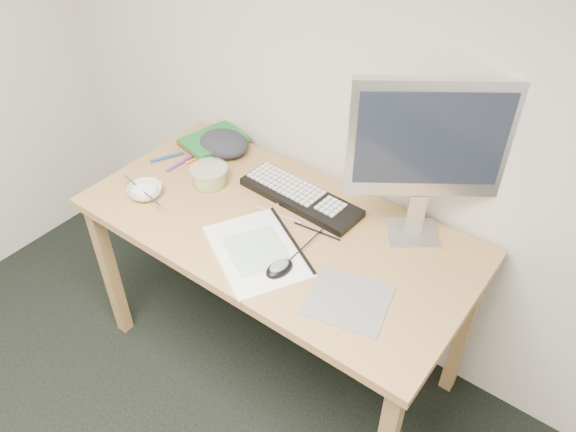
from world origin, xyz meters
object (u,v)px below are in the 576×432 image
object	(u,v)px
desk	(276,241)
monitor	(429,144)
rice_bowl	(145,191)
keyboard	(301,197)
sketchpad	(257,251)

from	to	relation	value
desk	monitor	xyz separation A→B (m)	(0.40, 0.24, 0.44)
desk	monitor	world-z (taller)	monitor
monitor	rice_bowl	distance (m)	1.04
keyboard	desk	bearing A→B (deg)	-82.16
desk	sketchpad	size ratio (longest dim) A/B	3.78
keyboard	rice_bowl	xyz separation A→B (m)	(-0.48, -0.33, 0.01)
keyboard	monitor	xyz separation A→B (m)	(0.42, 0.08, 0.35)
sketchpad	keyboard	distance (m)	0.32
desk	rice_bowl	bearing A→B (deg)	-161.57
sketchpad	desk	bearing A→B (deg)	133.65
sketchpad	keyboard	world-z (taller)	keyboard
desk	rice_bowl	xyz separation A→B (m)	(-0.49, -0.16, 0.10)
desk	monitor	distance (m)	0.65
rice_bowl	sketchpad	bearing A→B (deg)	1.21
keyboard	monitor	world-z (taller)	monitor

